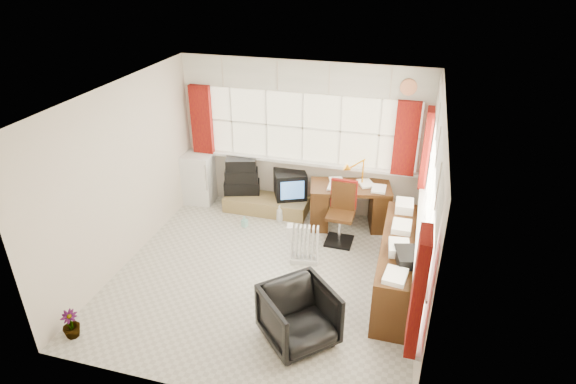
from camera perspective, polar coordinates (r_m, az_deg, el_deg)
name	(u,v)px	position (r m, az deg, el deg)	size (l,w,h in m)	color
ground	(266,276)	(6.66, -2.59, -9.91)	(4.00, 4.00, 0.00)	beige
room_walls	(264,177)	(5.88, -2.89, 1.83)	(4.00, 4.00, 4.00)	beige
window_back	(302,158)	(7.81, 1.65, 4.05)	(3.70, 0.12, 3.60)	beige
window_right	(422,238)	(5.90, 15.56, -5.29)	(0.12, 3.70, 3.60)	beige
curtains	(351,159)	(6.53, 7.43, 3.88)	(3.83, 3.83, 1.15)	#922107
overhead_cabinets	(359,101)	(6.31, 8.44, 10.65)	(3.98, 3.98, 0.48)	white
desk	(350,204)	(7.63, 7.31, -1.40)	(1.33, 0.85, 0.74)	#472610
desk_lamp	(363,166)	(7.42, 8.91, 3.04)	(0.17, 0.15, 0.45)	orange
task_chair	(342,210)	(7.21, 6.41, -2.08)	(0.41, 0.43, 0.96)	black
office_chair	(299,316)	(5.53, 1.30, -14.48)	(0.73, 0.75, 0.69)	black
radiator	(305,248)	(6.78, 1.97, -6.66)	(0.41, 0.21, 0.59)	white
credenza	(399,264)	(6.37, 13.05, -8.32)	(0.50, 2.00, 0.85)	#472610
file_tray	(409,257)	(5.77, 14.16, -7.48)	(0.29, 0.38, 0.13)	black
tv_bench	(266,204)	(8.11, -2.58, -1.48)	(1.40, 0.50, 0.25)	#9C814E
crt_tv	(290,184)	(7.99, 0.26, 0.94)	(0.65, 0.62, 0.46)	black
hifi_stack	(242,176)	(8.17, -5.51, 1.92)	(0.68, 0.54, 0.62)	black
mini_fridge	(199,177)	(8.47, -10.54, 1.75)	(0.55, 0.55, 0.88)	white
spray_bottle_a	(280,213)	(7.81, -1.01, -2.54)	(0.11, 0.11, 0.28)	silver
spray_bottle_b	(245,221)	(7.71, -5.17, -3.49)	(0.08, 0.08, 0.18)	#96E0D1
flower_vase	(71,324)	(6.19, -24.36, -14.09)	(0.20, 0.20, 0.35)	black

